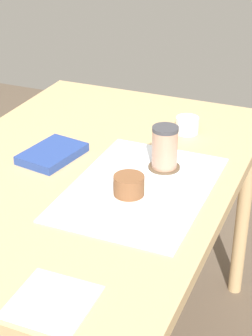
# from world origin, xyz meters

# --- Properties ---
(dining_table) EXTENTS (1.19, 0.81, 0.73)m
(dining_table) POSITION_xyz_m (0.00, 0.00, 0.65)
(dining_table) COLOR tan
(dining_table) RESTS_ON ground_plane
(placemat) EXTENTS (0.48, 0.34, 0.00)m
(placemat) POSITION_xyz_m (-0.05, -0.18, 0.73)
(placemat) COLOR white
(placemat) RESTS_ON dining_table
(pastry_plate) EXTENTS (0.14, 0.14, 0.01)m
(pastry_plate) POSITION_xyz_m (-0.11, -0.18, 0.74)
(pastry_plate) COLOR white
(pastry_plate) RESTS_ON placemat
(pastry) EXTENTS (0.08, 0.08, 0.05)m
(pastry) POSITION_xyz_m (-0.11, -0.18, 0.77)
(pastry) COLOR brown
(pastry) RESTS_ON pastry_plate
(coffee_coaster) EXTENTS (0.09, 0.09, 0.00)m
(coffee_coaster) POSITION_xyz_m (0.07, -0.20, 0.74)
(coffee_coaster) COLOR brown
(coffee_coaster) RESTS_ON placemat
(coffee_mug) EXTENTS (0.10, 0.07, 0.11)m
(coffee_mug) POSITION_xyz_m (0.07, -0.20, 0.80)
(coffee_mug) COLOR tan
(coffee_mug) RESTS_ON coffee_coaster
(paper_napkin) EXTENTS (0.15, 0.15, 0.00)m
(paper_napkin) POSITION_xyz_m (-0.51, -0.19, 0.73)
(paper_napkin) COLOR silver
(paper_napkin) RESTS_ON dining_table
(sugar_bowl) EXTENTS (0.07, 0.07, 0.05)m
(sugar_bowl) POSITION_xyz_m (0.32, -0.19, 0.76)
(sugar_bowl) COLOR white
(sugar_bowl) RESTS_ON dining_table
(small_book) EXTENTS (0.20, 0.15, 0.02)m
(small_book) POSITION_xyz_m (0.01, 0.11, 0.74)
(small_book) COLOR navy
(small_book) RESTS_ON dining_table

